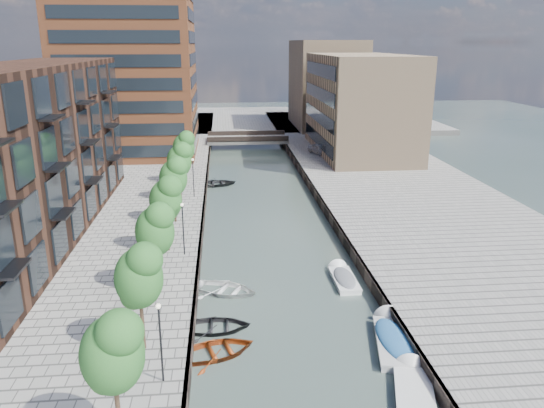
{
  "coord_description": "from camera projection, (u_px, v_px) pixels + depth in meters",
  "views": [
    {
      "loc": [
        -4.02,
        -14.37,
        16.67
      ],
      "look_at": [
        0.0,
        28.45,
        3.5
      ],
      "focal_mm": 35.0,
      "sensor_mm": 36.0,
      "label": 1
    }
  ],
  "objects": [
    {
      "name": "car",
      "position": [
        319.0,
        149.0,
        77.19
      ],
      "size": [
        3.29,
        4.71,
        1.49
      ],
      "primitive_type": "imported",
      "rotation": [
        0.0,
        0.0,
        0.39
      ],
      "color": "#ACADB0",
      "rests_on": "quay_right"
    },
    {
      "name": "far_closure",
      "position": [
        241.0,
        121.0,
        113.98
      ],
      "size": [
        80.0,
        40.0,
        1.0
      ],
      "primitive_type": "cube",
      "color": "gray",
      "rests_on": "ground"
    },
    {
      "name": "quay_wall_left",
      "position": [
        205.0,
        201.0,
        56.31
      ],
      "size": [
        0.25,
        140.0,
        1.0
      ],
      "primitive_type": "cube",
      "color": "#332823",
      "rests_on": "ground"
    },
    {
      "name": "lamp_2",
      "position": [
        193.0,
        174.0,
        55.33
      ],
      "size": [
        0.24,
        0.24,
        4.12
      ],
      "color": "black",
      "rests_on": "quay_left"
    },
    {
      "name": "bridge",
      "position": [
        247.0,
        139.0,
        87.06
      ],
      "size": [
        13.0,
        6.0,
        1.3
      ],
      "color": "gray",
      "rests_on": "ground"
    },
    {
      "name": "water",
      "position": [
        262.0,
        204.0,
        57.0
      ],
      "size": [
        300.0,
        300.0,
        0.0
      ],
      "primitive_type": "plane",
      "color": "#38473F",
      "rests_on": "ground"
    },
    {
      "name": "tower",
      "position": [
        128.0,
        47.0,
        74.6
      ],
      "size": [
        18.0,
        18.0,
        30.0
      ],
      "primitive_type": "cube",
      "color": "brown",
      "rests_on": "quay_left"
    },
    {
      "name": "tree_6",
      "position": [
        184.0,
        146.0,
        60.4
      ],
      "size": [
        2.5,
        2.5,
        5.95
      ],
      "color": "#382619",
      "rests_on": "quay_left"
    },
    {
      "name": "quay_wall_right",
      "position": [
        318.0,
        198.0,
        57.4
      ],
      "size": [
        0.25,
        140.0,
        1.0
      ],
      "primitive_type": "cube",
      "color": "#332823",
      "rests_on": "ground"
    },
    {
      "name": "motorboat_2",
      "position": [
        413.0,
        392.0,
        26.15
      ],
      "size": [
        3.12,
        5.54,
        1.75
      ],
      "color": "silver",
      "rests_on": "ground"
    },
    {
      "name": "sloop_3",
      "position": [
        226.0,
        292.0,
        36.82
      ],
      "size": [
        5.46,
        4.81,
        0.94
      ],
      "primitive_type": "imported",
      "rotation": [
        0.0,
        0.0,
        1.15
      ],
      "color": "silver",
      "rests_on": "ground"
    },
    {
      "name": "tree_5",
      "position": [
        179.0,
        159.0,
        53.74
      ],
      "size": [
        2.5,
        2.5,
        5.95
      ],
      "color": "#382619",
      "rests_on": "quay_left"
    },
    {
      "name": "motorboat_4",
      "position": [
        343.0,
        278.0,
        38.65
      ],
      "size": [
        1.58,
        4.52,
        1.5
      ],
      "color": "white",
      "rests_on": "ground"
    },
    {
      "name": "tree_2",
      "position": [
        155.0,
        228.0,
        33.75
      ],
      "size": [
        2.5,
        2.5,
        5.95
      ],
      "color": "#382619",
      "rests_on": "quay_left"
    },
    {
      "name": "sloop_1",
      "position": [
        216.0,
        330.0,
        32.05
      ],
      "size": [
        4.3,
        3.09,
        0.89
      ],
      "primitive_type": "imported",
      "rotation": [
        0.0,
        0.0,
        1.58
      ],
      "color": "black",
      "rests_on": "ground"
    },
    {
      "name": "tree_1",
      "position": [
        139.0,
        274.0,
        27.08
      ],
      "size": [
        2.5,
        2.5,
        5.95
      ],
      "color": "#382619",
      "rests_on": "quay_left"
    },
    {
      "name": "motorboat_3",
      "position": [
        393.0,
        338.0,
        30.67
      ],
      "size": [
        3.03,
        5.99,
        1.91
      ],
      "color": "beige",
      "rests_on": "ground"
    },
    {
      "name": "tan_block_far",
      "position": [
        326.0,
        84.0,
        101.49
      ],
      "size": [
        12.0,
        20.0,
        16.0
      ],
      "primitive_type": "cube",
      "color": "tan",
      "rests_on": "quay_right"
    },
    {
      "name": "tree_0",
      "position": [
        112.0,
        350.0,
        20.42
      ],
      "size": [
        2.5,
        2.5,
        5.95
      ],
      "color": "#382619",
      "rests_on": "quay_left"
    },
    {
      "name": "apartment_block",
      "position": [
        27.0,
        153.0,
        43.35
      ],
      "size": [
        8.0,
        38.0,
        14.0
      ],
      "primitive_type": "cube",
      "color": "black",
      "rests_on": "quay_left"
    },
    {
      "name": "quay_right",
      "position": [
        407.0,
        195.0,
        58.29
      ],
      "size": [
        20.0,
        140.0,
        1.0
      ],
      "primitive_type": "cube",
      "color": "gray",
      "rests_on": "ground"
    },
    {
      "name": "sloop_4",
      "position": [
        216.0,
        185.0,
        64.28
      ],
      "size": [
        5.38,
        4.15,
        1.03
      ],
      "primitive_type": "imported",
      "rotation": [
        0.0,
        0.0,
        1.69
      ],
      "color": "black",
      "rests_on": "ground"
    },
    {
      "name": "tree_4",
      "position": [
        173.0,
        176.0,
        47.07
      ],
      "size": [
        2.5,
        2.5,
        5.95
      ],
      "color": "#382619",
      "rests_on": "quay_left"
    },
    {
      "name": "lamp_0",
      "position": [
        160.0,
        335.0,
        24.87
      ],
      "size": [
        0.24,
        0.24,
        4.12
      ],
      "color": "black",
      "rests_on": "quay_left"
    },
    {
      "name": "lamp_1",
      "position": [
        183.0,
        224.0,
        40.1
      ],
      "size": [
        0.24,
        0.24,
        4.12
      ],
      "color": "black",
      "rests_on": "quay_left"
    },
    {
      "name": "tree_3",
      "position": [
        165.0,
        198.0,
        40.41
      ],
      "size": [
        2.5,
        2.5,
        5.95
      ],
      "color": "#382619",
      "rests_on": "quay_left"
    },
    {
      "name": "sloop_2",
      "position": [
        217.0,
        354.0,
        29.52
      ],
      "size": [
        5.2,
        4.39,
        0.92
      ],
      "primitive_type": "imported",
      "rotation": [
        0.0,
        0.0,
        1.89
      ],
      "color": "maroon",
      "rests_on": "ground"
    },
    {
      "name": "tan_block_near",
      "position": [
        360.0,
        104.0,
        77.04
      ],
      "size": [
        12.0,
        25.0,
        14.0
      ],
      "primitive_type": "cube",
      "color": "tan",
      "rests_on": "quay_right"
    }
  ]
}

